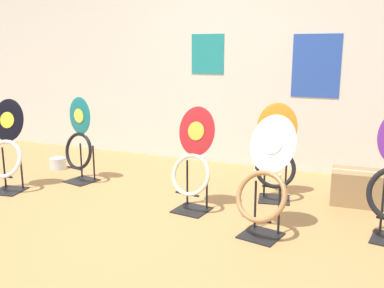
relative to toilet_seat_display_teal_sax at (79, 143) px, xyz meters
The scene contains 9 objects.
ground_plane 1.50m from the toilet_seat_display_teal_sax, 41.09° to the right, with size 14.00×14.00×0.00m, color #B7844C.
wall_back 1.94m from the toilet_seat_display_teal_sax, 51.04° to the left, with size 8.00×0.07×2.60m.
toilet_seat_display_teal_sax is the anchor object (origin of this frame).
toilet_seat_display_jazz_black 0.70m from the toilet_seat_display_teal_sax, 131.22° to the right, with size 0.40×0.34×0.90m.
toilet_seat_display_white_plain 2.16m from the toilet_seat_display_teal_sax, 14.41° to the right, with size 0.45×0.44×0.89m.
toilet_seat_display_crimson_swirl 1.43m from the toilet_seat_display_teal_sax, 11.66° to the right, with size 0.38×0.31×0.89m.
toilet_seat_display_orange_sun 2.01m from the toilet_seat_display_teal_sax, ahead, with size 0.41×0.36×0.89m.
paint_can 0.71m from the toilet_seat_display_teal_sax, 152.34° to the left, with size 0.19×0.19×0.13m.
storage_box 2.74m from the toilet_seat_display_teal_sax, ahead, with size 0.46×0.35×0.30m.
Camera 1 is at (1.70, -2.56, 1.36)m, focal length 40.00 mm.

